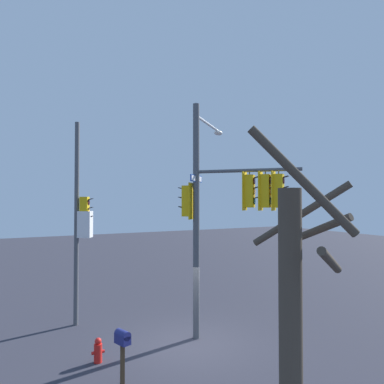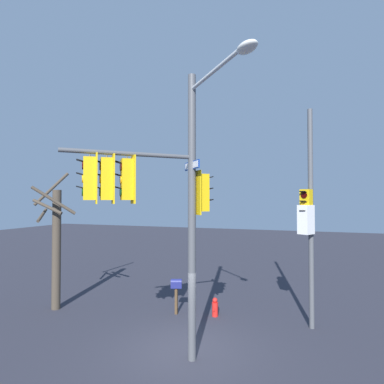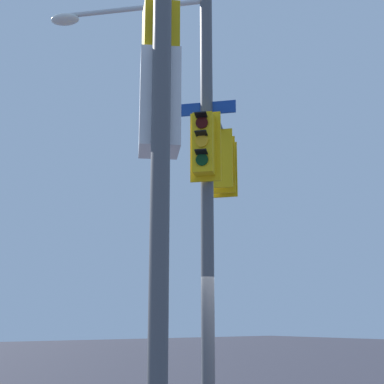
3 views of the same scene
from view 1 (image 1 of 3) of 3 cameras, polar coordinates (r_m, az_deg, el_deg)
The scene contains 6 objects.
ground_plane at distance 12.84m, azimuth -0.16°, elevation -23.54°, with size 80.00×80.00×0.00m, color #2E2E39.
main_signal_pole_assembly at distance 12.26m, azimuth 5.14°, elevation -0.96°, with size 3.03×5.02×8.30m.
secondary_pole_assembly at distance 14.38m, azimuth -17.61°, elevation -4.49°, with size 0.70×0.60×7.93m.
fire_hydrant at distance 11.81m, azimuth -15.08°, elevation -23.73°, with size 0.38×0.24×0.73m.
mailbox at distance 10.21m, azimuth -11.25°, elevation -22.80°, with size 0.37×0.49×1.41m.
bare_tree_behind_pole at distance 5.98m, azimuth 16.20°, elevation -21.30°, with size 2.23×2.22×5.86m.
Camera 1 is at (5.53, 10.53, 4.84)m, focal length 32.71 mm.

